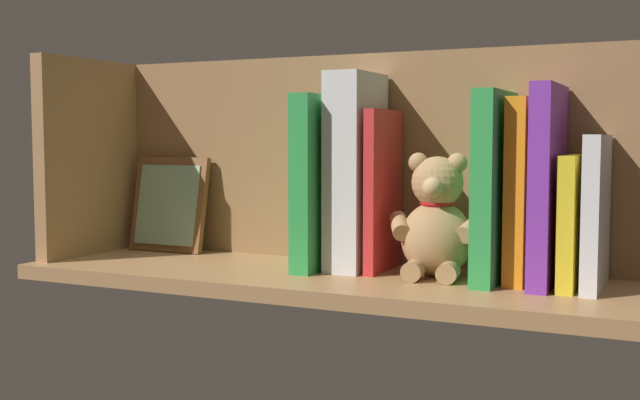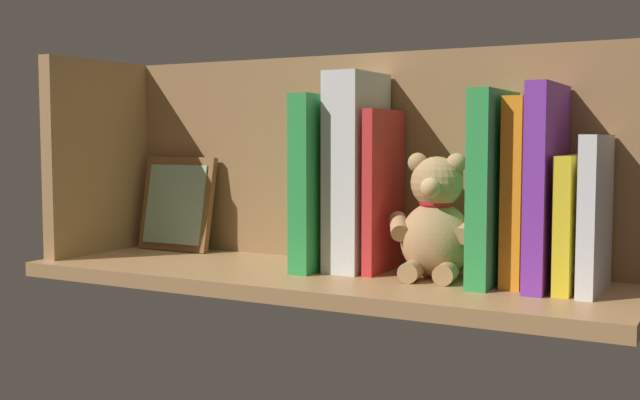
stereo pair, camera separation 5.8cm
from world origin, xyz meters
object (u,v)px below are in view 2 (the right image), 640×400
book_0 (596,213)px  teddy_bear (436,223)px  picture_frame_leaning (177,204)px  dictionary_thick_white (357,172)px

book_0 → teddy_bear: 21.57cm
teddy_bear → picture_frame_leaning: 50.23cm
dictionary_thick_white → picture_frame_leaning: dictionary_thick_white is taller
book_0 → dictionary_thick_white: (34.46, -1.05, 4.62)cm
dictionary_thick_white → teddy_bear: bearing=173.9°
book_0 → teddy_bear: (21.44, 0.35, -2.30)cm
teddy_bear → dictionary_thick_white: size_ratio=0.60×
teddy_bear → picture_frame_leaning: (49.96, -5.26, 0.37)cm
book_0 → picture_frame_leaning: 71.59cm
picture_frame_leaning → book_0: bearing=176.1°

